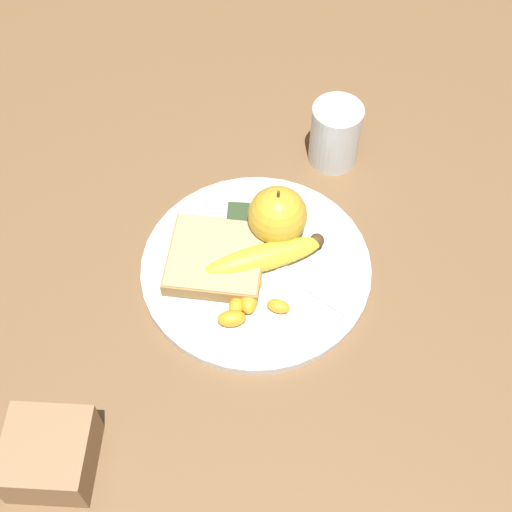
{
  "coord_description": "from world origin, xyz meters",
  "views": [
    {
      "loc": [
        -0.03,
        0.48,
        0.74
      ],
      "look_at": [
        0.0,
        0.0,
        0.03
      ],
      "focal_mm": 50.0,
      "sensor_mm": 36.0,
      "label": 1
    }
  ],
  "objects_px": {
    "banana": "(265,255)",
    "fork": "(271,261)",
    "bread_slice": "(216,257)",
    "condiment_caddy": "(50,454)",
    "plate": "(256,267)",
    "jam_packet": "(243,218)",
    "juice_glass": "(335,136)",
    "apple": "(278,216)"
  },
  "relations": [
    {
      "from": "bread_slice",
      "to": "fork",
      "type": "bearing_deg",
      "value": -176.03
    },
    {
      "from": "banana",
      "to": "fork",
      "type": "distance_m",
      "value": 0.02
    },
    {
      "from": "bread_slice",
      "to": "condiment_caddy",
      "type": "distance_m",
      "value": 0.3
    },
    {
      "from": "jam_packet",
      "to": "condiment_caddy",
      "type": "relative_size",
      "value": 0.47
    },
    {
      "from": "plate",
      "to": "jam_packet",
      "type": "relative_size",
      "value": 7.04
    },
    {
      "from": "bread_slice",
      "to": "condiment_caddy",
      "type": "relative_size",
      "value": 1.42
    },
    {
      "from": "fork",
      "to": "condiment_caddy",
      "type": "relative_size",
      "value": 1.93
    },
    {
      "from": "plate",
      "to": "jam_packet",
      "type": "height_order",
      "value": "jam_packet"
    },
    {
      "from": "apple",
      "to": "jam_packet",
      "type": "bearing_deg",
      "value": -17.85
    },
    {
      "from": "apple",
      "to": "bread_slice",
      "type": "bearing_deg",
      "value": 33.56
    },
    {
      "from": "banana",
      "to": "jam_packet",
      "type": "relative_size",
      "value": 3.83
    },
    {
      "from": "juice_glass",
      "to": "banana",
      "type": "bearing_deg",
      "value": 65.68
    },
    {
      "from": "apple",
      "to": "condiment_caddy",
      "type": "bearing_deg",
      "value": 54.17
    },
    {
      "from": "banana",
      "to": "fork",
      "type": "relative_size",
      "value": 0.92
    },
    {
      "from": "plate",
      "to": "bread_slice",
      "type": "xyz_separation_m",
      "value": [
        0.05,
        -0.0,
        0.02
      ]
    },
    {
      "from": "fork",
      "to": "banana",
      "type": "bearing_deg",
      "value": 50.28
    },
    {
      "from": "banana",
      "to": "bread_slice",
      "type": "distance_m",
      "value": 0.06
    },
    {
      "from": "bread_slice",
      "to": "plate",
      "type": "bearing_deg",
      "value": 177.87
    },
    {
      "from": "bread_slice",
      "to": "jam_packet",
      "type": "xyz_separation_m",
      "value": [
        -0.03,
        -0.06,
        -0.0
      ]
    },
    {
      "from": "juice_glass",
      "to": "jam_packet",
      "type": "xyz_separation_m",
      "value": [
        0.12,
        0.13,
        -0.02
      ]
    },
    {
      "from": "banana",
      "to": "apple",
      "type": "bearing_deg",
      "value": -106.49
    },
    {
      "from": "banana",
      "to": "fork",
      "type": "height_order",
      "value": "banana"
    },
    {
      "from": "plate",
      "to": "jam_packet",
      "type": "distance_m",
      "value": 0.07
    },
    {
      "from": "condiment_caddy",
      "to": "juice_glass",
      "type": "bearing_deg",
      "value": -123.07
    },
    {
      "from": "plate",
      "to": "fork",
      "type": "bearing_deg",
      "value": -160.54
    },
    {
      "from": "bread_slice",
      "to": "jam_packet",
      "type": "bearing_deg",
      "value": -114.94
    },
    {
      "from": "plate",
      "to": "bread_slice",
      "type": "distance_m",
      "value": 0.05
    },
    {
      "from": "plate",
      "to": "juice_glass",
      "type": "bearing_deg",
      "value": -116.31
    },
    {
      "from": "apple",
      "to": "fork",
      "type": "distance_m",
      "value": 0.06
    },
    {
      "from": "jam_packet",
      "to": "banana",
      "type": "bearing_deg",
      "value": 116.93
    },
    {
      "from": "juice_glass",
      "to": "bread_slice",
      "type": "height_order",
      "value": "juice_glass"
    },
    {
      "from": "banana",
      "to": "bread_slice",
      "type": "height_order",
      "value": "banana"
    },
    {
      "from": "banana",
      "to": "condiment_caddy",
      "type": "distance_m",
      "value": 0.33
    },
    {
      "from": "fork",
      "to": "plate",
      "type": "bearing_deg",
      "value": 56.23
    },
    {
      "from": "apple",
      "to": "bread_slice",
      "type": "distance_m",
      "value": 0.09
    },
    {
      "from": "plate",
      "to": "fork",
      "type": "xyz_separation_m",
      "value": [
        -0.02,
        -0.01,
        0.01
      ]
    },
    {
      "from": "juice_glass",
      "to": "jam_packet",
      "type": "distance_m",
      "value": 0.18
    },
    {
      "from": "juice_glass",
      "to": "jam_packet",
      "type": "height_order",
      "value": "juice_glass"
    },
    {
      "from": "juice_glass",
      "to": "condiment_caddy",
      "type": "relative_size",
      "value": 1.05
    },
    {
      "from": "juice_glass",
      "to": "apple",
      "type": "xyz_separation_m",
      "value": [
        0.07,
        0.14,
        0.01
      ]
    },
    {
      "from": "plate",
      "to": "apple",
      "type": "distance_m",
      "value": 0.07
    },
    {
      "from": "bread_slice",
      "to": "jam_packet",
      "type": "height_order",
      "value": "same"
    }
  ]
}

